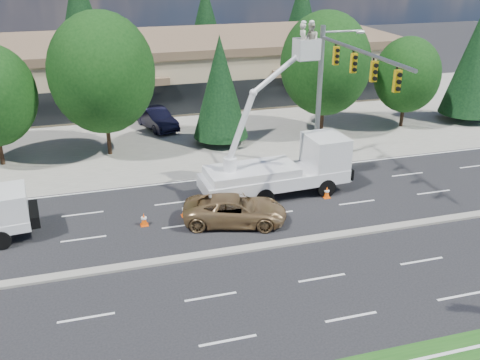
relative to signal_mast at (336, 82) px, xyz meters
name	(u,v)px	position (x,y,z in m)	size (l,w,h in m)	color
ground	(195,257)	(-10.03, -7.04, -6.06)	(140.00, 140.00, 0.00)	black
concrete_apron	(145,129)	(-10.03, 12.96, -6.05)	(140.00, 22.00, 0.01)	gray
road_median	(195,256)	(-10.03, -7.04, -6.00)	(120.00, 0.55, 0.12)	gray
strip_mall	(130,68)	(-10.03, 22.93, -3.23)	(50.40, 15.40, 5.50)	tan
tree_front_d	(102,73)	(-13.03, 7.96, -0.36)	(7.01, 7.01, 9.73)	#332114
tree_front_e	(220,87)	(-5.03, 7.96, -1.85)	(3.98, 3.98, 7.85)	#332114
tree_front_f	(325,64)	(2.97, 7.96, -0.64)	(6.67, 6.67, 9.25)	#332114
tree_front_g	(407,75)	(9.97, 7.96, -1.89)	(5.13, 5.13, 7.12)	#332114
tree_front_h	(474,64)	(15.97, 7.96, -1.36)	(4.44, 4.44, 8.75)	#332114
tree_back_b	(80,15)	(-14.03, 34.96, 0.38)	(6.09, 6.09, 12.01)	#332114
tree_back_c	(206,22)	(-0.03, 34.96, -0.87)	(4.91, 4.91, 9.67)	#332114
tree_back_d	(302,15)	(11.97, 34.96, -0.39)	(5.36, 5.36, 10.56)	#332114
signal_mast	(336,82)	(0.00, 0.00, 0.00)	(2.76, 10.16, 9.00)	gray
bucket_truck	(285,161)	(-3.57, -1.53, -4.03)	(8.71, 3.20, 9.80)	white
traffic_cone_b	(144,219)	(-11.95, -3.23, -5.72)	(0.40, 0.40, 0.70)	#F65107
traffic_cone_c	(185,210)	(-9.72, -2.77, -5.72)	(0.40, 0.40, 0.70)	#F65107
traffic_cone_d	(327,192)	(-1.42, -2.75, -5.72)	(0.40, 0.40, 0.70)	#F65107
minivan	(235,210)	(-7.32, -4.24, -5.31)	(2.48, 5.37, 1.49)	#9A774A
parked_car_east	(156,118)	(-9.09, 12.81, -5.24)	(1.73, 4.95, 1.63)	black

